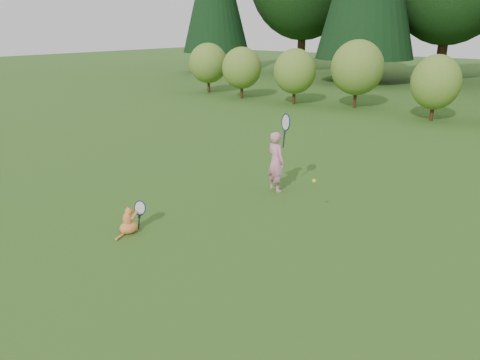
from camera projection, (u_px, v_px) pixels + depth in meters
The scene contains 5 objects.
ground at pixel (205, 225), 8.61m from camera, with size 100.00×100.00×0.00m, color #264914.
shrub_row at pixel (432, 82), 17.88m from camera, with size 28.00×3.00×2.80m, color #4B7B26, non-canonical shape.
child at pixel (276, 160), 10.15m from camera, with size 0.77×0.50×1.99m.
cat at pixel (129, 219), 8.22m from camera, with size 0.34×0.66×0.66m.
tennis_ball at pixel (314, 181), 8.42m from camera, with size 0.07×0.07×0.07m.
Camera 1 is at (5.38, -5.82, 3.51)m, focal length 35.00 mm.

